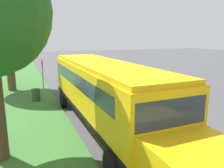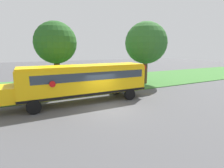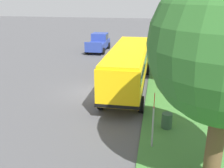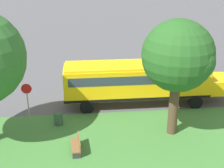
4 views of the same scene
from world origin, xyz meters
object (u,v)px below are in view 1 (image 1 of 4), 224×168
at_px(trash_bin, 36,95).
at_px(car_blue_nearest, 95,65).
at_px(oak_tree_roadside_mid, 6,25).
at_px(stop_sign, 43,72).
at_px(school_bus, 105,89).
at_px(car_green_middle, 81,59).

bearing_deg(trash_bin, car_blue_nearest, 54.45).
bearing_deg(car_blue_nearest, trash_bin, -125.55).
height_order(car_blue_nearest, oak_tree_roadside_mid, oak_tree_roadside_mid).
height_order(oak_tree_roadside_mid, stop_sign, oak_tree_roadside_mid).
bearing_deg(stop_sign, car_blue_nearest, 51.73).
xyz_separation_m(school_bus, stop_sign, (-2.03, 7.85, -0.19)).
bearing_deg(car_blue_nearest, school_bus, -107.30).
relative_size(school_bus, trash_bin, 13.80).
xyz_separation_m(car_green_middle, trash_bin, (-8.11, -18.63, -0.43)).
relative_size(car_green_middle, trash_bin, 4.89).
bearing_deg(school_bus, car_green_middle, 77.65).
relative_size(stop_sign, trash_bin, 3.04).
distance_m(school_bus, trash_bin, 6.66).
height_order(stop_sign, trash_bin, stop_sign).
bearing_deg(oak_tree_roadside_mid, trash_bin, -68.64).
height_order(school_bus, stop_sign, school_bus).
bearing_deg(school_bus, oak_tree_roadside_mid, 113.55).
height_order(car_green_middle, trash_bin, car_green_middle).
xyz_separation_m(oak_tree_roadside_mid, stop_sign, (2.26, -1.99, -3.53)).
bearing_deg(car_green_middle, school_bus, -102.35).
height_order(car_green_middle, oak_tree_roadside_mid, oak_tree_roadside_mid).
distance_m(car_blue_nearest, trash_bin, 13.96).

